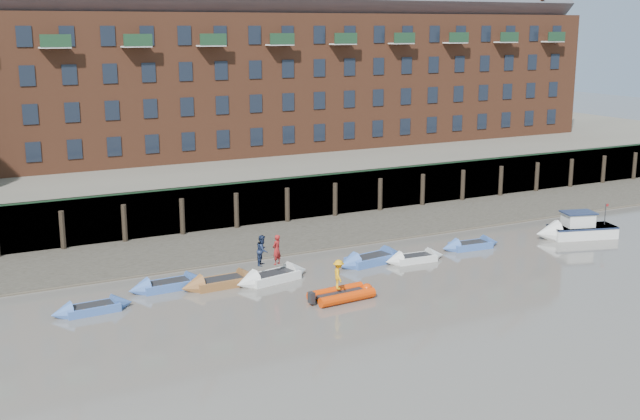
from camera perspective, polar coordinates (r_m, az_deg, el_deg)
ground at (r=40.16m, az=8.56°, el=-7.82°), size 220.00×220.00×0.00m
foreshore at (r=54.96m, az=-2.54°, el=-1.96°), size 110.00×8.00×0.50m
mud_band at (r=52.01m, az=-0.94°, el=-2.82°), size 110.00×1.60×0.10m
river_wall at (r=58.47m, az=-4.38°, el=0.53°), size 110.00×1.23×3.30m
bank_terrace at (r=70.95m, az=-8.75°, el=2.63°), size 110.00×28.00×3.20m
apartment_terrace at (r=70.79m, az=-9.34°, el=11.74°), size 80.60×15.56×20.98m
rowboat_0 at (r=42.39m, az=-15.88°, el=-6.75°), size 4.16×1.38×1.19m
rowboat_1 at (r=45.06m, az=-10.74°, el=-5.26°), size 4.52×1.45×1.30m
rowboat_2 at (r=45.05m, az=-7.03°, el=-5.12°), size 4.72×1.54×1.35m
rowboat_3 at (r=45.71m, az=-3.39°, el=-4.77°), size 4.97×2.28×1.39m
rowboat_4 at (r=49.02m, az=3.66°, el=-3.53°), size 5.04×2.11×1.42m
rowboat_5 at (r=49.67m, az=6.75°, el=-3.43°), size 4.13×1.46×1.18m
rowboat_6 at (r=53.08m, az=10.66°, el=-2.48°), size 4.30×1.58×1.22m
rib_tender at (r=42.75m, az=1.69°, el=-5.99°), size 3.68×1.93×0.63m
motor_launch at (r=57.22m, az=17.35°, el=-1.34°), size 5.89×3.33×2.31m
person_rower_a at (r=45.42m, az=-3.10°, el=-2.83°), size 0.75×0.67×1.73m
person_rower_b at (r=45.30m, az=-4.12°, el=-2.87°), size 1.04×1.08×1.75m
person_rib_crew at (r=42.31m, az=1.33°, el=-4.60°), size 0.91×1.17×1.59m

